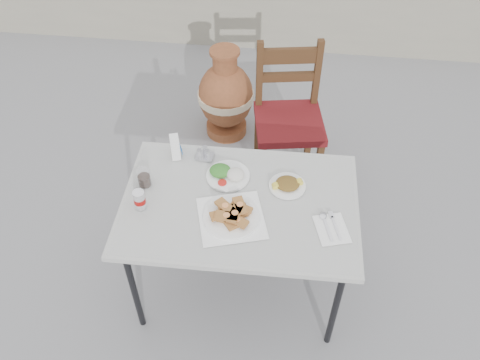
# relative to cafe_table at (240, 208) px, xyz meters

# --- Properties ---
(ground) EXTENTS (80.00, 80.00, 0.00)m
(ground) POSITION_rel_cafe_table_xyz_m (0.04, 0.07, -0.63)
(ground) COLOR slate
(ground) RESTS_ON ground
(cafe_table) EXTENTS (1.12, 0.77, 0.67)m
(cafe_table) POSITION_rel_cafe_table_xyz_m (0.00, 0.00, 0.00)
(cafe_table) COLOR black
(cafe_table) RESTS_ON ground
(pide_plate) EXTENTS (0.36, 0.36, 0.06)m
(pide_plate) POSITION_rel_cafe_table_xyz_m (-0.03, -0.10, 0.07)
(pide_plate) COLOR white
(pide_plate) RESTS_ON cafe_table
(salad_rice_plate) EXTENTS (0.21, 0.21, 0.05)m
(salad_rice_plate) POSITION_rel_cafe_table_xyz_m (-0.08, 0.16, 0.07)
(salad_rice_plate) COLOR white
(salad_rice_plate) RESTS_ON cafe_table
(salad_chopped_plate) EXTENTS (0.18, 0.18, 0.04)m
(salad_chopped_plate) POSITION_rel_cafe_table_xyz_m (0.22, 0.13, 0.06)
(salad_chopped_plate) COLOR white
(salad_chopped_plate) RESTS_ON cafe_table
(soda_can) EXTENTS (0.05, 0.05, 0.10)m
(soda_can) POSITION_rel_cafe_table_xyz_m (-0.45, -0.08, 0.10)
(soda_can) COLOR white
(soda_can) RESTS_ON cafe_table
(cola_glass) EXTENTS (0.07, 0.07, 0.09)m
(cola_glass) POSITION_rel_cafe_table_xyz_m (-0.47, 0.06, 0.09)
(cola_glass) COLOR white
(cola_glass) RESTS_ON cafe_table
(napkin_holder) EXTENTS (0.07, 0.10, 0.11)m
(napkin_holder) POSITION_rel_cafe_table_xyz_m (-0.36, 0.28, 0.10)
(napkin_holder) COLOR white
(napkin_holder) RESTS_ON cafe_table
(condiment_caddy) EXTENTS (0.09, 0.08, 0.06)m
(condiment_caddy) POSITION_rel_cafe_table_xyz_m (-0.21, 0.28, 0.07)
(condiment_caddy) COLOR silver
(condiment_caddy) RESTS_ON cafe_table
(cutlery_napkin) EXTENTS (0.18, 0.20, 0.01)m
(cutlery_napkin) POSITION_rel_cafe_table_xyz_m (0.42, -0.10, 0.05)
(cutlery_napkin) COLOR white
(cutlery_napkin) RESTS_ON cafe_table
(chair) EXTENTS (0.47, 0.47, 0.92)m
(chair) POSITION_rel_cafe_table_xyz_m (0.19, 0.90, -0.15)
(chair) COLOR #37240F
(chair) RESTS_ON ground
(terracotta_urn) EXTENTS (0.39, 0.39, 0.68)m
(terracotta_urn) POSITION_rel_cafe_table_xyz_m (-0.25, 1.28, -0.31)
(terracotta_urn) COLOR brown
(terracotta_urn) RESTS_ON ground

